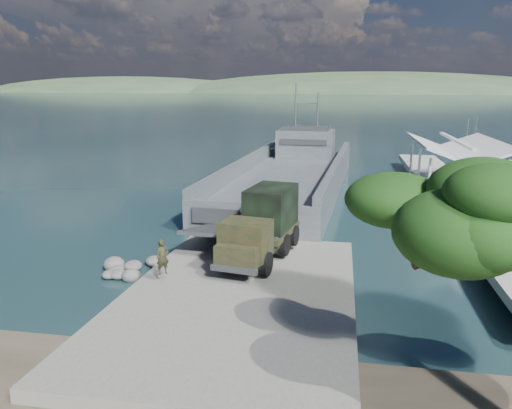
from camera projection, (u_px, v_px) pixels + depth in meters
name	position (u px, v px, depth m)	size (l,w,h in m)	color
ground	(245.00, 291.00, 23.35)	(1400.00, 1400.00, 0.00)	#173439
boat_ramp	(241.00, 295.00, 22.34)	(10.00, 18.00, 0.50)	gray
shoreline_rocks	(125.00, 279.00, 24.86)	(3.20, 5.60, 0.90)	#51514F
distant_headlands	(386.00, 93.00, 551.39)	(1000.00, 240.00, 48.00)	#334E31
pier	(455.00, 188.00, 38.80)	(6.40, 44.00, 6.10)	#9A9B91
landing_craft	(290.00, 182.00, 44.93)	(10.78, 35.32, 10.36)	#464D53
military_truck	(263.00, 224.00, 26.35)	(3.57, 7.80, 3.49)	black
soldier	(163.00, 265.00, 23.00)	(0.61, 0.40, 1.66)	black
sailboat_near	(464.00, 173.00, 52.76)	(1.57, 5.09, 6.17)	white
sailboat_far	(473.00, 164.00, 58.26)	(2.22, 5.10, 6.01)	white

